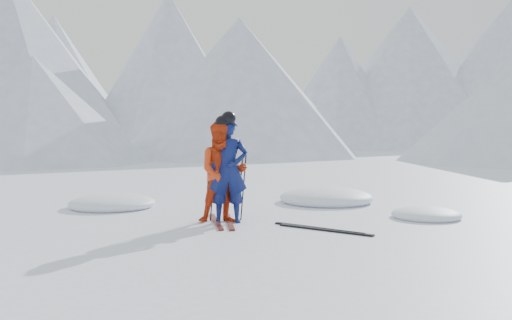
{
  "coord_description": "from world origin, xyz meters",
  "views": [
    {
      "loc": [
        -1.5,
        -9.32,
        1.62
      ],
      "look_at": [
        -1.9,
        0.5,
        1.1
      ],
      "focal_mm": 38.0,
      "sensor_mm": 36.0,
      "label": 1
    }
  ],
  "objects": [
    {
      "name": "pole_blue_right",
      "position": [
        -2.12,
        0.47,
        0.62
      ],
      "size": [
        0.12,
        0.07,
        1.24
      ],
      "primitive_type": "cylinder",
      "rotation": [
        -0.04,
        0.08,
        0.0
      ],
      "color": "black",
      "rests_on": "ground"
    },
    {
      "name": "snow_lumps",
      "position": [
        -1.38,
        2.12,
        0.0
      ],
      "size": [
        9.45,
        6.04,
        0.47
      ],
      "color": "white",
      "rests_on": "ground"
    },
    {
      "name": "pole_red_left",
      "position": [
        -2.78,
        0.45,
        0.6
      ],
      "size": [
        0.12,
        0.09,
        1.19
      ],
      "primitive_type": "cylinder",
      "rotation": [
        0.06,
        0.08,
        0.0
      ],
      "color": "black",
      "rests_on": "ground"
    },
    {
      "name": "ski_worn_right",
      "position": [
        -2.36,
        0.2,
        0.01
      ],
      "size": [
        0.33,
        1.7,
        0.03
      ],
      "primitive_type": "cube",
      "rotation": [
        0.0,
        0.0,
        0.14
      ],
      "color": "black",
      "rests_on": "ground"
    },
    {
      "name": "pole_blue_left",
      "position": [
        -2.67,
        0.37,
        0.62
      ],
      "size": [
        0.12,
        0.09,
        1.24
      ],
      "primitive_type": "cylinder",
      "rotation": [
        0.05,
        0.08,
        0.0
      ],
      "color": "black",
      "rests_on": "ground"
    },
    {
      "name": "mountain_range",
      "position": [
        5.71,
        35.31,
        6.72
      ],
      "size": [
        106.15,
        62.94,
        15.53
      ],
      "color": "#B2BCD1",
      "rests_on": "ground"
    },
    {
      "name": "skier_blue",
      "position": [
        -2.37,
        0.22,
        0.93
      ],
      "size": [
        0.73,
        0.53,
        1.87
      ],
      "primitive_type": "imported",
      "rotation": [
        0.0,
        0.0,
        0.13
      ],
      "color": "#0C164D",
      "rests_on": "ground"
    },
    {
      "name": "pole_red_right",
      "position": [
        -2.18,
        0.35,
        0.6
      ],
      "size": [
        0.12,
        0.08,
        1.19
      ],
      "primitive_type": "cylinder",
      "rotation": [
        -0.05,
        0.08,
        0.0
      ],
      "color": "black",
      "rests_on": "ground"
    },
    {
      "name": "ski_loose_a",
      "position": [
        -0.83,
        -0.39,
        0.01
      ],
      "size": [
        1.43,
        1.06,
        0.03
      ],
      "primitive_type": "cube",
      "rotation": [
        0.0,
        0.0,
        0.95
      ],
      "color": "black",
      "rests_on": "ground"
    },
    {
      "name": "ground",
      "position": [
        0.0,
        0.0,
        0.0
      ],
      "size": [
        160.0,
        160.0,
        0.0
      ],
      "primitive_type": "plane",
      "color": "white",
      "rests_on": "ground"
    },
    {
      "name": "ski_loose_b",
      "position": [
        -0.73,
        -0.54,
        0.01
      ],
      "size": [
        1.47,
        1.02,
        0.03
      ],
      "primitive_type": "cube",
      "rotation": [
        0.0,
        0.0,
        0.98
      ],
      "color": "black",
      "rests_on": "ground"
    },
    {
      "name": "ski_worn_left",
      "position": [
        -2.6,
        0.2,
        0.01
      ],
      "size": [
        0.45,
        1.68,
        0.03
      ],
      "primitive_type": "cube",
      "rotation": [
        0.0,
        0.0,
        0.21
      ],
      "color": "black",
      "rests_on": "ground"
    },
    {
      "name": "skier_red",
      "position": [
        -2.48,
        0.2,
        0.9
      ],
      "size": [
        0.98,
        0.82,
        1.79
      ],
      "primitive_type": "imported",
      "rotation": [
        0.0,
        0.0,
        0.18
      ],
      "color": "red",
      "rests_on": "ground"
    }
  ]
}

